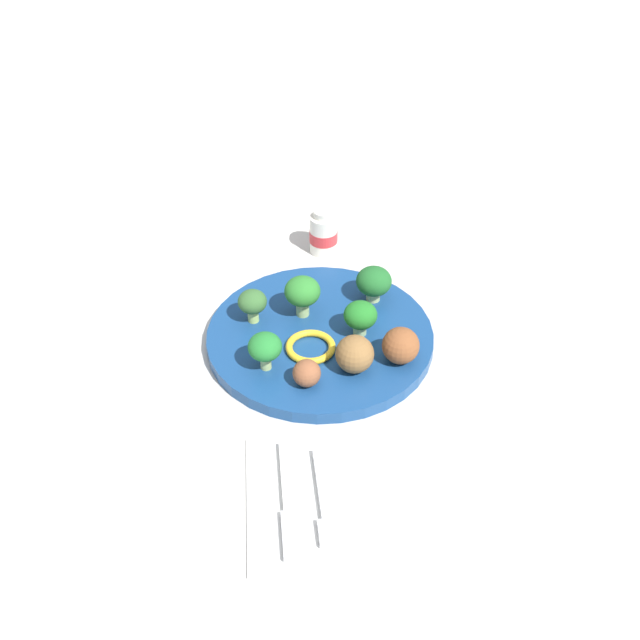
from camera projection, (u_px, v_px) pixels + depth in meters
ground_plane at (320, 342)px, 0.99m from camera, size 4.00×4.00×0.00m
plate at (320, 338)px, 0.99m from camera, size 0.28×0.28×0.02m
broccoli_floret_far_rim at (374, 282)px, 1.02m from camera, size 0.05×0.05×0.05m
broccoli_floret_near_rim at (360, 318)px, 0.96m from camera, size 0.04×0.04×0.05m
broccoli_floret_mid_right at (302, 292)px, 0.99m from camera, size 0.05×0.05×0.05m
broccoli_floret_back_right at (265, 348)px, 0.91m from camera, size 0.04×0.04×0.05m
broccoli_floret_center at (252, 303)px, 0.98m from camera, size 0.04×0.04×0.04m
meatball_center at (307, 373)px, 0.90m from camera, size 0.03×0.03×0.03m
meatball_near_rim at (355, 354)px, 0.92m from camera, size 0.05×0.05×0.05m
meatball_back_left at (401, 346)px, 0.93m from camera, size 0.04×0.04×0.04m
pepper_ring_mid_right at (311, 347)px, 0.96m from camera, size 0.06×0.06×0.01m
napkin at (306, 499)px, 0.80m from camera, size 0.18×0.14×0.01m
fork at (325, 501)px, 0.79m from camera, size 0.12×0.03×0.01m
knife at (289, 503)px, 0.79m from camera, size 0.15×0.03×0.01m
yogurt_bottle at (326, 233)px, 1.13m from camera, size 0.04×0.04×0.07m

